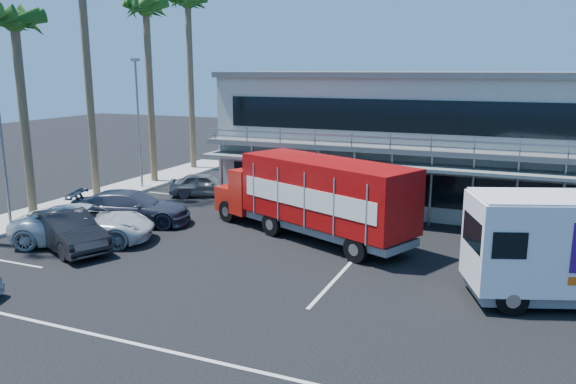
% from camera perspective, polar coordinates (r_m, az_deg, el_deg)
% --- Properties ---
extents(ground, '(120.00, 120.00, 0.00)m').
position_cam_1_polar(ground, '(20.58, -1.25, -8.84)').
color(ground, black).
rests_on(ground, ground).
extents(building, '(22.40, 12.00, 7.30)m').
position_cam_1_polar(building, '(33.02, 14.30, 5.40)').
color(building, gray).
rests_on(building, ground).
extents(curb_strip, '(3.00, 32.00, 0.16)m').
position_cam_1_polar(curb_strip, '(33.60, -20.82, -1.11)').
color(curb_strip, '#A5A399').
rests_on(curb_strip, ground).
extents(palm_c, '(2.80, 2.80, 10.75)m').
position_cam_1_polar(palm_c, '(30.68, -25.97, 14.47)').
color(palm_c, brown).
rests_on(palm_c, ground).
extents(palm_e, '(2.80, 2.80, 12.25)m').
position_cam_1_polar(palm_e, '(38.07, -14.20, 16.72)').
color(palm_e, brown).
rests_on(palm_e, ground).
extents(palm_f, '(2.80, 2.80, 13.25)m').
position_cam_1_polar(palm_f, '(42.89, -10.11, 17.57)').
color(palm_f, brown).
rests_on(palm_f, ground).
extents(light_pole_near, '(0.50, 0.25, 8.09)m').
position_cam_1_polar(light_pole_near, '(28.94, -27.13, 5.18)').
color(light_pole_near, gray).
rests_on(light_pole_near, ground).
extents(light_pole_far, '(0.50, 0.25, 8.09)m').
position_cam_1_polar(light_pole_far, '(36.16, -14.96, 7.29)').
color(light_pole_far, gray).
rests_on(light_pole_far, ground).
extents(red_truck, '(10.83, 6.62, 3.62)m').
position_cam_1_polar(red_truck, '(24.90, 2.61, -0.29)').
color(red_truck, '#AC170D').
rests_on(red_truck, ground).
extents(parked_car_b, '(5.23, 3.64, 1.63)m').
position_cam_1_polar(parked_car_b, '(25.39, -21.47, -3.64)').
color(parked_car_b, black).
rests_on(parked_car_b, ground).
extents(parked_car_c, '(6.53, 4.95, 1.65)m').
position_cam_1_polar(parked_car_c, '(26.08, -19.96, -3.10)').
color(parked_car_c, silver).
rests_on(parked_car_c, ground).
extents(parked_car_d, '(6.17, 4.19, 1.66)m').
position_cam_1_polar(parked_car_d, '(28.42, -15.62, -1.56)').
color(parked_car_d, '#313442').
rests_on(parked_car_d, ground).
extents(parked_car_e, '(4.43, 3.23, 1.40)m').
position_cam_1_polar(parked_car_e, '(33.88, -8.50, 0.75)').
color(parked_car_e, slate).
rests_on(parked_car_e, ground).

